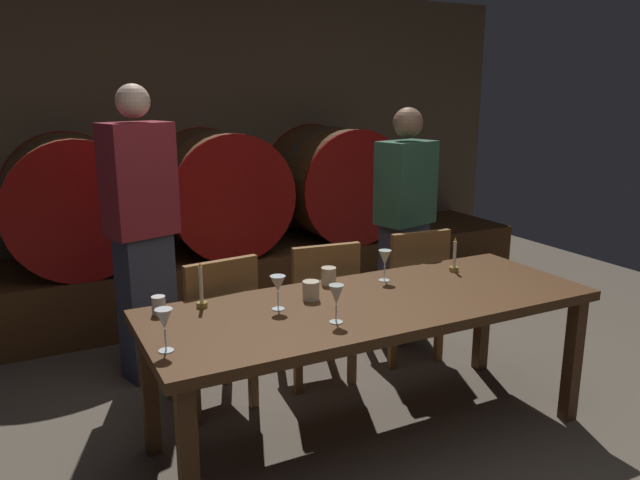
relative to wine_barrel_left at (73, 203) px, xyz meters
name	(u,v)px	position (x,y,z in m)	size (l,w,h in m)	color
ground_plane	(396,474)	(1.06, -2.56, -0.94)	(7.81, 7.81, 0.00)	brown
back_wall	(195,144)	(1.06, 0.55, 0.33)	(6.01, 0.24, 2.54)	brown
barrel_shelf	(220,277)	(1.06, 0.00, -0.71)	(5.41, 0.90, 0.47)	#4C2D16
wine_barrel_left	(73,203)	(0.00, 0.00, 0.00)	(0.95, 0.88, 0.95)	brown
wine_barrel_center	(218,191)	(1.07, 0.00, 0.00)	(0.95, 0.88, 0.95)	brown
wine_barrel_right	(333,182)	(2.10, 0.00, 0.00)	(0.95, 0.88, 0.95)	#513319
dining_table	(373,314)	(1.13, -2.22, -0.28)	(2.21, 0.82, 0.73)	#4C2D16
chair_left	(215,326)	(0.52, -1.61, -0.45)	(0.45, 0.45, 0.88)	brown
chair_center	(320,305)	(1.17, -1.58, -0.45)	(0.44, 0.44, 0.88)	brown
chair_right	(410,288)	(1.83, -1.55, -0.45)	(0.43, 0.43, 0.88)	brown
guest_left	(142,234)	(0.28, -1.02, -0.04)	(0.44, 0.34, 1.76)	#33384C
guest_right	(404,225)	(1.98, -1.25, -0.12)	(0.43, 0.33, 1.61)	#33384C
candle_left	(201,294)	(0.36, -1.94, -0.15)	(0.05, 0.05, 0.22)	olive
candle_right	(454,262)	(1.79, -2.01, -0.16)	(0.05, 0.05, 0.20)	olive
wine_glass_far_left	(164,320)	(0.09, -2.36, -0.08)	(0.07, 0.07, 0.17)	white
wine_glass_center_left	(278,285)	(0.67, -2.13, -0.09)	(0.07, 0.07, 0.16)	white
wine_glass_center_right	(336,296)	(0.83, -2.39, -0.09)	(0.07, 0.07, 0.17)	silver
wine_glass_far_right	(385,259)	(1.35, -1.98, -0.09)	(0.07, 0.07, 0.17)	silver
cup_left	(159,305)	(0.16, -1.94, -0.17)	(0.06, 0.06, 0.08)	white
cup_center	(311,290)	(0.87, -2.07, -0.17)	(0.08, 0.08, 0.09)	beige
cup_right	(329,276)	(1.05, -1.90, -0.17)	(0.08, 0.08, 0.09)	beige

